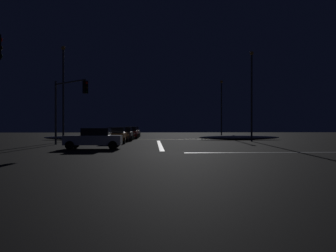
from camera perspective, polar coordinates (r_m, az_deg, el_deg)
The scene contains 15 objects.
ground at distance 21.40m, azimuth -0.88°, elevation -4.78°, with size 120.00×120.00×0.10m, color black.
stop_line_north at distance 30.50m, azimuth -1.41°, elevation -3.21°, with size 0.35×15.70×0.01m.
centre_line_ns at distance 42.08m, azimuth -1.76°, elevation -2.29°, with size 22.00×0.15×0.01m.
crosswalk_bar_east at distance 23.56m, azimuth 22.22°, elevation -4.21°, with size 15.70×0.40×0.01m.
snow_bank_left_curb at distance 41.95m, azimuth -15.42°, elevation -1.93°, with size 7.85×1.50×0.55m.
snow_bank_right_curb at distance 41.49m, azimuth 12.13°, elevation -1.93°, with size 9.95×1.50×0.57m.
sedan_orange at distance 33.41m, azimuth -8.87°, elevation -1.55°, with size 2.02×4.33×1.57m.
sedan_gray at distance 38.61m, azimuth -7.52°, elevation -1.32°, with size 2.02×4.33×1.57m.
sedan_red at distance 44.92m, azimuth -6.42°, elevation -1.11°, with size 2.02×4.33×1.57m.
sedan_silver at distance 50.38m, azimuth -5.98°, elevation -0.98°, with size 2.02×4.33×1.57m.
sedan_white_crossing at distance 25.64m, azimuth -12.58°, elevation -2.06°, with size 4.33×2.02×1.57m.
traffic_signal_nw at distance 30.34m, azimuth -16.76°, elevation 4.46°, with size 3.68×3.68×5.83m.
streetlamp_right_far at distance 53.27m, azimuth 9.16°, elevation 3.74°, with size 0.44×0.44×8.89m.
streetlamp_right_near at distance 37.84m, azimuth 14.15°, elevation 6.03°, with size 0.44×0.44×9.93m.
streetlamp_left_near at distance 37.50m, azimuth -17.52°, elevation 6.35°, with size 0.44×0.44×10.28m.
Camera 1 is at (-0.66, -21.31, 1.78)m, focal length 35.55 mm.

